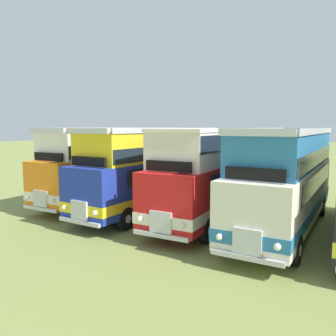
{
  "coord_description": "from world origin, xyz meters",
  "views": [
    {
      "loc": [
        3.34,
        -15.36,
        4.56
      ],
      "look_at": [
        -6.74,
        0.96,
        2.25
      ],
      "focal_mm": 36.44,
      "sensor_mm": 36.0,
      "label": 1
    }
  ],
  "objects": [
    {
      "name": "ground_plane",
      "position": [
        0.0,
        0.0,
        0.0
      ],
      "size": [
        200.0,
        200.0,
        0.0
      ],
      "primitive_type": "plane",
      "color": "olive"
    },
    {
      "name": "bus_fourth_in_row",
      "position": [
        -0.0,
        -0.07,
        2.36
      ],
      "size": [
        2.8,
        10.93,
        4.52
      ],
      "color": "silver",
      "rests_on": "ground"
    },
    {
      "name": "bus_second_in_row",
      "position": [
        -7.16,
        0.38,
        2.36
      ],
      "size": [
        2.63,
        11.5,
        4.52
      ],
      "color": "#1E339E",
      "rests_on": "ground"
    },
    {
      "name": "bus_first_in_row",
      "position": [
        -10.74,
        0.51,
        2.36
      ],
      "size": [
        2.98,
        10.51,
        4.52
      ],
      "color": "orange",
      "rests_on": "ground"
    },
    {
      "name": "bus_third_in_row",
      "position": [
        -3.59,
        0.22,
        2.47
      ],
      "size": [
        3.15,
        10.75,
        4.49
      ],
      "color": "red",
      "rests_on": "ground"
    }
  ]
}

